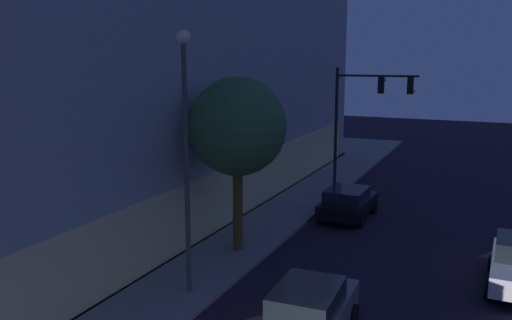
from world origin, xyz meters
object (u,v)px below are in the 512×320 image
at_px(modern_building, 30,63).
at_px(car_black, 348,202).
at_px(traffic_light_far_corner, 365,105).
at_px(sidewalk_tree, 237,127).
at_px(car_grey, 309,313).
at_px(street_lamp_sidewalk, 186,133).

bearing_deg(modern_building, car_black, -87.61).
relative_size(traffic_light_far_corner, sidewalk_tree, 1.02).
bearing_deg(car_black, modern_building, 92.39).
height_order(modern_building, sidewalk_tree, modern_building).
bearing_deg(car_black, car_grey, -170.06).
bearing_deg(modern_building, street_lamp_sidewalk, -120.55).
bearing_deg(modern_building, sidewalk_tree, -109.00).
xyz_separation_m(modern_building, car_black, (0.80, -19.15, -6.52)).
height_order(traffic_light_far_corner, car_black, traffic_light_far_corner).
xyz_separation_m(modern_building, street_lamp_sidewalk, (-9.83, -16.66, -1.92)).
distance_m(traffic_light_far_corner, sidewalk_tree, 11.57).
bearing_deg(car_grey, traffic_light_far_corner, 8.66).
relative_size(street_lamp_sidewalk, car_grey, 1.87).
distance_m(traffic_light_far_corner, car_black, 6.51).
bearing_deg(sidewalk_tree, traffic_light_far_corner, -11.35).
height_order(street_lamp_sidewalk, sidewalk_tree, street_lamp_sidewalk).
relative_size(modern_building, car_grey, 7.73).
xyz_separation_m(traffic_light_far_corner, street_lamp_sidewalk, (-15.53, 2.02, 0.32)).
distance_m(traffic_light_far_corner, car_grey, 17.52).
bearing_deg(sidewalk_tree, car_black, -23.10).
bearing_deg(traffic_light_far_corner, car_grey, -171.34).
relative_size(traffic_light_far_corner, car_black, 1.67).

